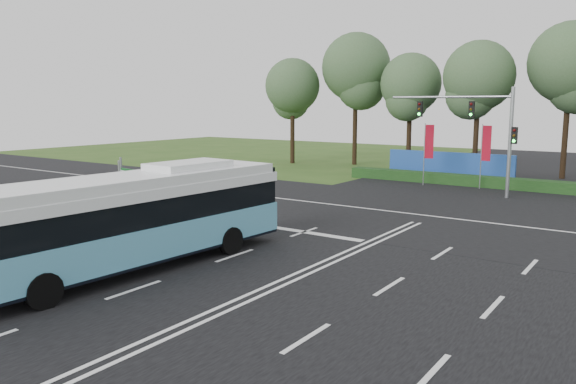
% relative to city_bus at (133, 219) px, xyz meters
% --- Properties ---
extents(ground, '(120.00, 120.00, 0.00)m').
position_rel_city_bus_xyz_m(ground, '(5.15, 3.41, -1.87)').
color(ground, '#2F501A').
rests_on(ground, ground).
extents(road_main, '(20.00, 120.00, 0.04)m').
position_rel_city_bus_xyz_m(road_main, '(5.15, 3.41, -1.85)').
color(road_main, black).
rests_on(road_main, ground).
extents(road_cross, '(120.00, 14.00, 0.05)m').
position_rel_city_bus_xyz_m(road_cross, '(5.15, 15.41, -1.85)').
color(road_cross, black).
rests_on(road_cross, ground).
extents(bike_path, '(5.00, 18.00, 0.06)m').
position_rel_city_bus_xyz_m(bike_path, '(-7.35, 0.41, -1.84)').
color(bike_path, black).
rests_on(bike_path, ground).
extents(kerb_strip, '(0.25, 18.00, 0.12)m').
position_rel_city_bus_xyz_m(kerb_strip, '(-4.95, 0.41, -1.81)').
color(kerb_strip, gray).
rests_on(kerb_strip, ground).
extents(city_bus, '(3.53, 13.10, 3.72)m').
position_rel_city_bus_xyz_m(city_bus, '(0.00, 0.00, 0.00)').
color(city_bus, '#56A6C8').
rests_on(city_bus, ground).
extents(pedestrian_signal, '(0.26, 0.41, 3.26)m').
position_rel_city_bus_xyz_m(pedestrian_signal, '(-6.21, 4.40, -0.09)').
color(pedestrian_signal, gray).
rests_on(pedestrian_signal, ground).
extents(street_sign, '(1.34, 0.35, 3.49)m').
position_rel_city_bus_xyz_m(street_sign, '(-5.14, 3.88, 0.36)').
color(street_sign, gray).
rests_on(street_sign, ground).
extents(utility_cabinet, '(0.72, 0.68, 0.96)m').
position_rel_city_bus_xyz_m(utility_cabinet, '(-8.30, -0.32, -1.39)').
color(utility_cabinet, '#ABA68A').
rests_on(utility_cabinet, ground).
extents(banner_flag_left, '(0.65, 0.24, 4.56)m').
position_rel_city_bus_xyz_m(banner_flag_left, '(0.92, 26.25, 1.10)').
color(banner_flag_left, gray).
rests_on(banner_flag_left, ground).
extents(banner_flag_mid, '(0.68, 0.10, 4.57)m').
position_rel_city_bus_xyz_m(banner_flag_mid, '(4.85, 26.77, 1.11)').
color(banner_flag_mid, gray).
rests_on(banner_flag_mid, ground).
extents(traffic_light_gantry, '(8.41, 0.28, 7.00)m').
position_rel_city_bus_xyz_m(traffic_light_gantry, '(5.36, 23.91, 2.79)').
color(traffic_light_gantry, gray).
rests_on(traffic_light_gantry, ground).
extents(hedge, '(22.00, 1.20, 0.80)m').
position_rel_city_bus_xyz_m(hedge, '(5.15, 27.91, -1.47)').
color(hedge, '#133312').
rests_on(hedge, ground).
extents(blue_hoarding, '(10.00, 0.30, 2.20)m').
position_rel_city_bus_xyz_m(blue_hoarding, '(1.15, 30.41, -0.77)').
color(blue_hoarding, '#1B4596').
rests_on(blue_hoarding, ground).
extents(eucalyptus_row, '(47.59, 9.22, 12.76)m').
position_rel_city_bus_xyz_m(eucalyptus_row, '(4.43, 34.79, 6.61)').
color(eucalyptus_row, black).
rests_on(eucalyptus_row, ground).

